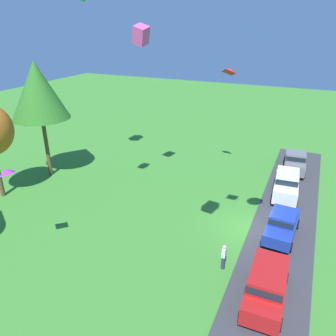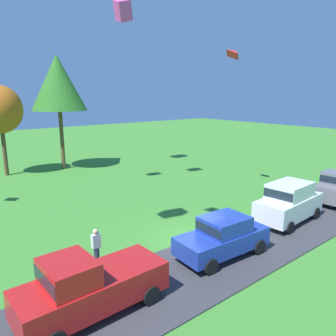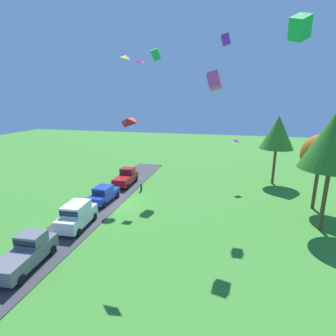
# 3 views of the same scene
# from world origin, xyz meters

# --- Properties ---
(ground_plane) EXTENTS (120.00, 120.00, 0.00)m
(ground_plane) POSITION_xyz_m (0.00, 0.00, 0.00)
(ground_plane) COLOR #3D842D
(pavement_strip) EXTENTS (36.00, 4.40, 0.06)m
(pavement_strip) POSITION_xyz_m (0.00, -2.13, 0.03)
(pavement_strip) COLOR #38383D
(pavement_strip) RESTS_ON ground
(car_pickup_near_entrance) EXTENTS (5.04, 2.12, 2.14)m
(car_pickup_near_entrance) POSITION_xyz_m (-6.50, -2.01, 1.11)
(car_pickup_near_entrance) COLOR red
(car_pickup_near_entrance) RESTS_ON ground
(car_sedan_mid_row) EXTENTS (4.50, 2.17, 1.84)m
(car_sedan_mid_row) POSITION_xyz_m (0.02, -2.07, 1.04)
(car_sedan_mid_row) COLOR #1E389E
(car_sedan_mid_row) RESTS_ON ground
(car_suv_far_end) EXTENTS (4.71, 2.28, 2.28)m
(car_suv_far_end) POSITION_xyz_m (6.02, -1.67, 1.30)
(car_suv_far_end) COLOR white
(car_suv_far_end) RESTS_ON ground
(car_pickup_by_flagpole) EXTENTS (5.12, 2.32, 2.14)m
(car_pickup_by_flagpole) POSITION_xyz_m (11.92, -1.90, 1.11)
(car_pickup_by_flagpole) COLOR slate
(car_pickup_by_flagpole) RESTS_ON ground
(person_on_lawn) EXTENTS (0.36, 0.24, 1.71)m
(person_on_lawn) POSITION_xyz_m (-4.81, 0.72, 0.88)
(person_on_lawn) COLOR #2D334C
(person_on_lawn) RESTS_ON ground
(tree_left_of_center) EXTENTS (5.10, 5.10, 10.77)m
(tree_left_of_center) POSITION_xyz_m (1.31, 19.80, 8.19)
(tree_left_of_center) COLOR brown
(tree_left_of_center) RESTS_ON ground
(kite_diamond_low_drifter) EXTENTS (0.84, 1.01, 0.56)m
(kite_diamond_low_drifter) POSITION_xyz_m (-9.32, 12.14, 6.23)
(kite_diamond_low_drifter) COLOR purple
(kite_box_trailing_tail) EXTENTS (1.32, 1.37, 1.71)m
(kite_box_trailing_tail) POSITION_xyz_m (2.50, 9.90, 12.85)
(kite_box_trailing_tail) COLOR #EA4C9E
(kite_diamond_topmost) EXTENTS (1.21, 1.32, 0.75)m
(kite_diamond_topmost) POSITION_xyz_m (7.92, 4.34, 9.94)
(kite_diamond_topmost) COLOR red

